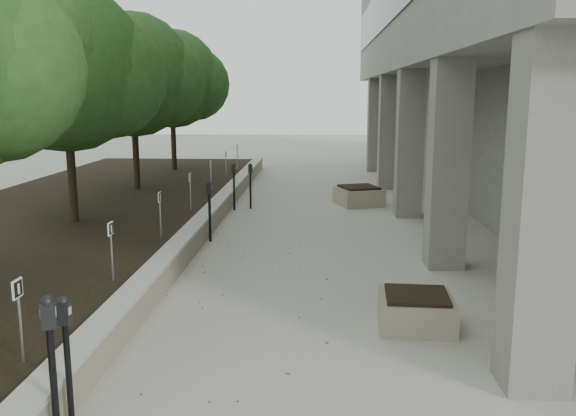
% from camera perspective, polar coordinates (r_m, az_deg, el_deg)
% --- Properties ---
extents(retaining_wall, '(0.39, 26.00, 0.50)m').
position_cam_1_polar(retaining_wall, '(15.24, -7.56, -1.11)').
color(retaining_wall, gray).
rests_on(retaining_wall, ground).
extents(planting_bed, '(7.00, 26.00, 0.40)m').
position_cam_1_polar(planting_bed, '(16.31, -20.36, -1.09)').
color(planting_bed, black).
rests_on(planting_bed, ground).
extents(crabapple_tree_3, '(4.60, 4.00, 5.44)m').
position_cam_1_polar(crabapple_tree_3, '(14.82, -20.10, 9.20)').
color(crabapple_tree_3, '#214A1C').
rests_on(crabapple_tree_3, planting_bed).
extents(crabapple_tree_4, '(4.60, 4.00, 5.44)m').
position_cam_1_polar(crabapple_tree_4, '(19.52, -14.36, 9.71)').
color(crabapple_tree_4, '#214A1C').
rests_on(crabapple_tree_4, planting_bed).
extents(crabapple_tree_5, '(4.60, 4.00, 5.44)m').
position_cam_1_polar(crabapple_tree_5, '(24.35, -10.86, 9.98)').
color(crabapple_tree_5, '#214A1C').
rests_on(crabapple_tree_5, planting_bed).
extents(parking_sign_2, '(0.04, 0.22, 0.96)m').
position_cam_1_polar(parking_sign_2, '(7.40, -23.93, -9.70)').
color(parking_sign_2, black).
rests_on(parking_sign_2, planting_bed).
extents(parking_sign_3, '(0.04, 0.22, 0.96)m').
position_cam_1_polar(parking_sign_3, '(10.04, -16.28, -3.95)').
color(parking_sign_3, black).
rests_on(parking_sign_3, planting_bed).
extents(parking_sign_4, '(0.04, 0.22, 0.96)m').
position_cam_1_polar(parking_sign_4, '(12.84, -11.94, -0.61)').
color(parking_sign_4, black).
rests_on(parking_sign_4, planting_bed).
extents(parking_sign_5, '(0.04, 0.22, 0.96)m').
position_cam_1_polar(parking_sign_5, '(15.71, -9.17, 1.53)').
color(parking_sign_5, black).
rests_on(parking_sign_5, planting_bed).
extents(parking_sign_6, '(0.04, 0.22, 0.96)m').
position_cam_1_polar(parking_sign_6, '(18.62, -7.27, 3.00)').
color(parking_sign_6, black).
rests_on(parking_sign_6, planting_bed).
extents(parking_sign_7, '(0.04, 0.22, 0.96)m').
position_cam_1_polar(parking_sign_7, '(21.56, -5.87, 4.07)').
color(parking_sign_7, black).
rests_on(parking_sign_7, planting_bed).
extents(parking_sign_8, '(0.04, 0.22, 0.96)m').
position_cam_1_polar(parking_sign_8, '(24.51, -4.81, 4.88)').
color(parking_sign_8, black).
rests_on(parking_sign_8, planting_bed).
extents(parking_meter_1, '(0.18, 0.15, 1.53)m').
position_cam_1_polar(parking_meter_1, '(6.28, -21.27, -14.31)').
color(parking_meter_1, black).
rests_on(parking_meter_1, ground).
extents(parking_meter_2, '(0.15, 0.11, 1.40)m').
position_cam_1_polar(parking_meter_2, '(6.59, -20.03, -13.60)').
color(parking_meter_2, black).
rests_on(parking_meter_2, ground).
extents(parking_meter_3, '(0.15, 0.11, 1.41)m').
position_cam_1_polar(parking_meter_3, '(13.92, -7.39, -0.31)').
color(parking_meter_3, black).
rests_on(parking_meter_3, ground).
extents(parking_meter_4, '(0.15, 0.12, 1.38)m').
position_cam_1_polar(parking_meter_4, '(17.64, -5.11, 2.01)').
color(parking_meter_4, black).
rests_on(parking_meter_4, ground).
extents(parking_meter_5, '(0.16, 0.13, 1.35)m').
position_cam_1_polar(parking_meter_5, '(17.83, -3.56, 2.07)').
color(parking_meter_5, black).
rests_on(parking_meter_5, ground).
extents(planter_front, '(1.13, 1.13, 0.50)m').
position_cam_1_polar(planter_front, '(9.12, 11.99, -9.36)').
color(planter_front, gray).
rests_on(planter_front, ground).
extents(planter_back, '(1.58, 1.58, 0.58)m').
position_cam_1_polar(planter_back, '(18.61, 6.68, 1.18)').
color(planter_back, gray).
rests_on(planter_back, ground).
extents(berry_scatter, '(3.30, 14.10, 0.02)m').
position_cam_1_polar(berry_scatter, '(11.22, -2.49, -6.59)').
color(berry_scatter, maroon).
rests_on(berry_scatter, ground).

